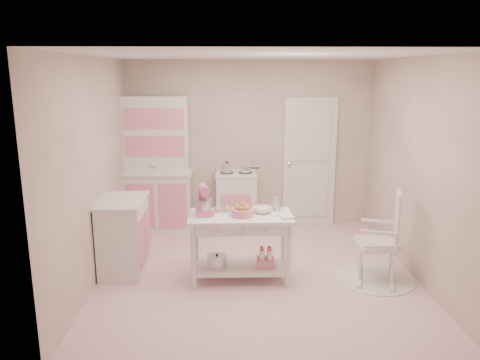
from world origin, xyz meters
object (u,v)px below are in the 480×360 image
Objects in this scene: stove at (236,202)px; work_table at (240,247)px; rocking_chair at (378,236)px; bread_basket at (242,212)px; hutch at (157,165)px; base_cabinet at (124,236)px; stand_mixer at (204,201)px.

work_table is (0.01, -1.76, -0.06)m from stove.
rocking_chair is 4.40× the size of bread_basket.
hutch is 1.65m from base_cabinet.
rocking_chair is (1.62, -1.83, 0.09)m from stove.
hutch is at bearing 123.75° from work_table.
hutch is 2.26× the size of stove.
stove is 2.71× the size of stand_mixer.
work_table is 0.71m from stand_mixer.
base_cabinet is 1.45m from work_table.
bread_basket is at bearing -12.94° from base_cabinet.
work_table is (-1.61, 0.06, -0.15)m from rocking_chair.
hutch is at bearing 123.46° from bread_basket.
base_cabinet is 2.71× the size of stand_mixer.
stove is 2.44m from rocking_chair.
base_cabinet reaches higher than bread_basket.
hutch is 2.27m from work_table.
stand_mixer reaches higher than rocking_chair.
work_table is at bearing -56.25° from hutch.
stove is at bearing -2.39° from hutch.
work_table is 0.45m from bread_basket.
stand_mixer is (0.79, -1.79, -0.07)m from hutch.
stove is 0.84× the size of rocking_chair.
rocking_chair is 1.62m from work_table.
bread_basket is (-1.59, 0.01, 0.30)m from rocking_chair.
stand_mixer reaches higher than work_table.
work_table is 4.80× the size of bread_basket.
stove is 0.77× the size of work_table.
base_cabinet is (-0.21, -1.53, -0.58)m from hutch.
stove reaches higher than work_table.
bread_basket is at bearing -56.54° from hutch.
bread_basket reaches higher than work_table.
rocking_chair is at bearing -0.47° from bread_basket.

